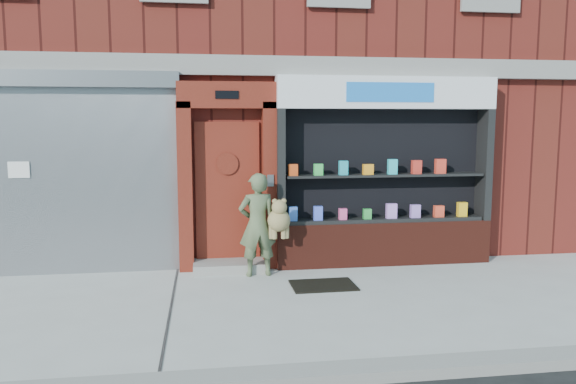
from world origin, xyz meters
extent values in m
plane|color=#9E9E99|center=(0.00, 0.00, 0.00)|extent=(80.00, 80.00, 0.00)
cube|color=gray|center=(0.00, -2.15, 0.06)|extent=(60.00, 0.30, 0.12)
cube|color=#5A1A14|center=(0.00, 6.00, 4.00)|extent=(12.00, 8.00, 8.00)
cube|color=gray|center=(0.00, 1.92, 3.15)|extent=(12.00, 0.16, 0.30)
cube|color=gray|center=(-3.00, 1.94, 1.40)|extent=(3.00, 0.10, 2.80)
cube|color=slate|center=(-3.00, 1.88, 2.92)|extent=(3.10, 0.30, 0.24)
cube|color=white|center=(-3.80, 1.88, 1.60)|extent=(0.30, 0.01, 0.24)
cube|color=#5A180F|center=(-1.40, 1.86, 1.30)|extent=(0.22, 0.28, 2.60)
cube|color=#5A180F|center=(-0.10, 1.86, 1.30)|extent=(0.22, 0.28, 2.60)
cube|color=#5A180F|center=(-0.75, 1.86, 2.70)|extent=(1.50, 0.28, 0.40)
cube|color=black|center=(-0.75, 1.71, 2.70)|extent=(0.35, 0.01, 0.12)
cube|color=maroon|center=(-0.75, 1.97, 1.20)|extent=(1.00, 0.06, 2.20)
cylinder|color=black|center=(-0.75, 1.93, 1.65)|extent=(0.28, 0.02, 0.28)
cylinder|color=#5A180F|center=(-0.75, 1.92, 1.65)|extent=(0.34, 0.02, 0.34)
cube|color=gray|center=(-0.75, 1.70, 0.07)|extent=(1.10, 0.55, 0.15)
cube|color=slate|center=(-0.10, 1.71, 1.40)|extent=(0.10, 0.02, 0.18)
cube|color=#511C13|center=(1.75, 1.80, 0.35)|extent=(3.50, 0.40, 0.70)
cube|color=black|center=(0.06, 1.80, 1.60)|extent=(0.12, 0.40, 1.80)
cube|color=black|center=(3.44, 1.80, 1.60)|extent=(0.12, 0.40, 1.80)
cube|color=black|center=(1.75, 1.99, 1.60)|extent=(3.30, 0.03, 1.80)
cube|color=black|center=(1.75, 1.80, 0.73)|extent=(3.20, 0.36, 0.06)
cube|color=black|center=(1.75, 1.80, 1.45)|extent=(3.20, 0.36, 0.04)
cube|color=white|center=(1.75, 1.80, 2.75)|extent=(3.50, 0.40, 0.50)
cube|color=blue|center=(1.75, 1.59, 2.75)|extent=(1.40, 0.01, 0.30)
cube|color=#3F6FD7|center=(0.25, 1.72, 0.87)|extent=(0.13, 0.09, 0.22)
cube|color=#455FEB|center=(0.65, 1.72, 0.87)|extent=(0.14, 0.09, 0.22)
cube|color=#EB4E8E|center=(1.05, 1.72, 0.85)|extent=(0.12, 0.09, 0.18)
cube|color=green|center=(1.45, 1.72, 0.84)|extent=(0.12, 0.09, 0.16)
cube|color=#C383EC|center=(1.85, 1.72, 0.88)|extent=(0.16, 0.09, 0.24)
cube|color=#A276D5|center=(2.25, 1.72, 0.87)|extent=(0.15, 0.09, 0.21)
cube|color=#ED4529|center=(2.65, 1.72, 0.85)|extent=(0.16, 0.09, 0.19)
cube|color=yellow|center=(3.05, 1.72, 0.88)|extent=(0.15, 0.09, 0.23)
cube|color=#DC4917|center=(0.25, 1.72, 1.56)|extent=(0.15, 0.09, 0.18)
cube|color=green|center=(0.65, 1.72, 1.56)|extent=(0.14, 0.09, 0.18)
cube|color=#23A2B3|center=(1.05, 1.72, 1.58)|extent=(0.14, 0.09, 0.22)
cube|color=orange|center=(1.45, 1.72, 1.55)|extent=(0.16, 0.09, 0.16)
cube|color=#2AC4D2|center=(1.85, 1.72, 1.59)|extent=(0.14, 0.09, 0.24)
cube|color=red|center=(2.25, 1.72, 1.58)|extent=(0.15, 0.09, 0.22)
cube|color=red|center=(2.65, 1.72, 1.59)|extent=(0.16, 0.09, 0.24)
imported|color=#51603F|center=(-0.34, 1.39, 0.78)|extent=(0.60, 0.43, 1.55)
sphere|color=olive|center=(-0.02, 1.34, 0.84)|extent=(0.34, 0.34, 0.34)
sphere|color=olive|center=(-0.02, 1.28, 1.05)|extent=(0.23, 0.23, 0.23)
sphere|color=olive|center=(-0.09, 1.28, 1.14)|extent=(0.08, 0.08, 0.08)
sphere|color=olive|center=(0.05, 1.28, 1.14)|extent=(0.08, 0.08, 0.08)
cylinder|color=olive|center=(-0.13, 1.34, 0.67)|extent=(0.08, 0.08, 0.20)
cylinder|color=olive|center=(0.09, 1.34, 0.67)|extent=(0.08, 0.08, 0.20)
cylinder|color=olive|center=(-0.09, 1.32, 0.67)|extent=(0.08, 0.08, 0.20)
cylinder|color=olive|center=(0.05, 1.32, 0.67)|extent=(0.08, 0.08, 0.20)
cube|color=black|center=(0.52, 0.70, 0.01)|extent=(0.90, 0.64, 0.02)
camera|label=1|loc=(-1.10, -6.81, 2.31)|focal=35.00mm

